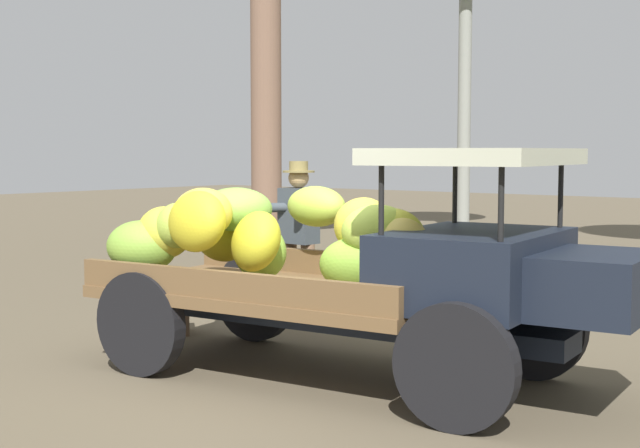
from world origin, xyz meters
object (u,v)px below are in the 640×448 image
object	(u,v)px
loose_banana_bunch	(393,302)
wooden_crate	(167,315)
truck	(355,263)
farmer	(298,232)

from	to	relation	value
loose_banana_bunch	wooden_crate	bearing A→B (deg)	-123.40
loose_banana_bunch	truck	bearing A→B (deg)	-63.04
truck	loose_banana_bunch	xyz separation A→B (m)	(-1.25, 2.45, -0.78)
truck	wooden_crate	distance (m)	2.76
truck	wooden_crate	bearing A→B (deg)	165.89
truck	farmer	size ratio (longest dim) A/B	2.62
wooden_crate	farmer	bearing A→B (deg)	57.91
farmer	wooden_crate	world-z (taller)	farmer
truck	farmer	xyz separation A→B (m)	(-1.87, 1.57, 0.04)
truck	farmer	bearing A→B (deg)	133.95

